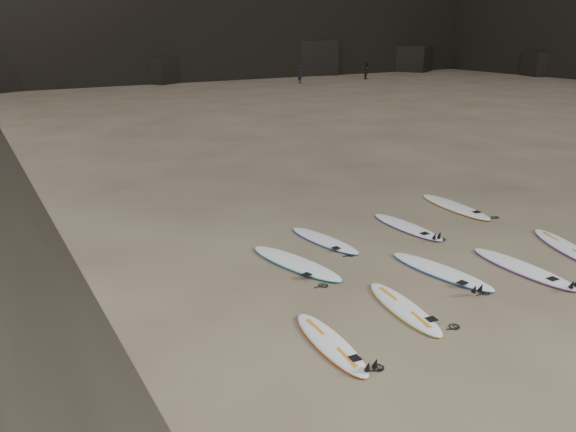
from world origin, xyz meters
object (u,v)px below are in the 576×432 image
surfboard_6 (324,240)px  surfboard_8 (455,206)px  person_a (300,74)px  surfboard_1 (404,307)px  surfboard_7 (407,227)px  surfboard_0 (330,343)px  surfboard_2 (441,271)px  surfboard_3 (523,268)px  person_b (367,71)px  surfboard_5 (296,263)px  surfboard_4 (565,246)px

surfboard_6 → surfboard_8: size_ratio=0.85×
surfboard_8 → person_a: (15.77, 34.61, 0.75)m
surfboard_1 → surfboard_7: 4.64m
person_a → surfboard_1: bearing=151.2°
person_a → surfboard_0: bearing=149.2°
surfboard_2 → person_a: 42.50m
surfboard_3 → surfboard_6: (-2.85, 3.65, -0.01)m
person_b → surfboard_1: bearing=-167.2°
surfboard_5 → person_a: size_ratio=1.70×
surfboard_4 → person_b: (23.80, 38.37, 0.77)m
surfboard_8 → person_a: size_ratio=1.73×
surfboard_2 → surfboard_4: size_ratio=1.06×
surfboard_5 → person_b: bearing=36.3°
surfboard_8 → surfboard_1: bearing=-140.2°
surfboard_5 → surfboard_7: surfboard_5 is taller
surfboard_1 → surfboard_3: surfboard_3 is taller
surfboard_0 → surfboard_3: surfboard_3 is taller
surfboard_1 → surfboard_8: bearing=44.6°
surfboard_3 → surfboard_7: 3.38m
surfboard_1 → person_a: (21.31, 38.65, 0.76)m
surfboard_6 → surfboard_1: bearing=-109.2°
surfboard_6 → surfboard_7: size_ratio=0.94×
surfboard_0 → surfboard_7: 6.30m
surfboard_2 → surfboard_6: surfboard_2 is taller
surfboard_0 → surfboard_2: 3.95m
surfboard_1 → person_a: bearing=69.7°
surfboard_1 → person_b: (29.30, 38.78, 0.77)m
surfboard_4 → person_a: (15.81, 38.24, 0.76)m
surfboard_7 → surfboard_8: (2.42, 0.61, 0.00)m
surfboard_1 → surfboard_2: (1.84, 0.88, 0.01)m
surfboard_1 → surfboard_2: bearing=34.1°
surfboard_4 → person_a: size_ratio=1.54×
surfboard_0 → surfboard_7: bearing=41.4°
surfboard_2 → surfboard_8: 4.87m
surfboard_5 → person_b: 46.80m
surfboard_8 → surfboard_5: bearing=-165.6°
surfboard_0 → person_b: person_b is taller
person_a → surfboard_7: bearing=152.7°
surfboard_6 → person_b: size_ratio=1.44×
surfboard_7 → surfboard_8: 2.49m
surfboard_2 → surfboard_5: bearing=132.9°
surfboard_7 → person_b: person_b is taller
surfboard_4 → person_a: bearing=89.5°
surfboard_8 → person_b: person_b is taller
surfboard_5 → surfboard_8: (6.24, 1.18, 0.00)m
surfboard_4 → surfboard_7: size_ratio=0.99×
surfboard_0 → surfboard_2: surfboard_2 is taller
surfboard_2 → surfboard_6: size_ratio=1.12×
surfboard_1 → surfboard_7: surfboard_7 is taller
surfboard_8 → surfboard_0: bearing=-146.0°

